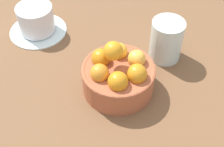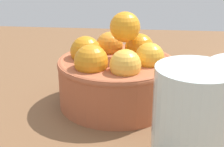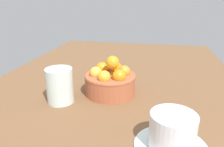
# 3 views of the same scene
# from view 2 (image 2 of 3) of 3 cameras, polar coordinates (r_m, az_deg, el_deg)

# --- Properties ---
(ground_plane) EXTENTS (1.49, 0.85, 0.03)m
(ground_plane) POSITION_cam_2_polar(r_m,az_deg,el_deg) (0.45, 0.76, -6.98)
(ground_plane) COLOR brown
(terracotta_bowl) EXTENTS (0.15, 0.15, 0.12)m
(terracotta_bowl) POSITION_cam_2_polar(r_m,az_deg,el_deg) (0.43, 0.77, 0.01)
(terracotta_bowl) COLOR #AD5938
(terracotta_bowl) RESTS_ON ground_plane
(water_glass) EXTENTS (0.07, 0.07, 0.10)m
(water_glass) POSITION_cam_2_polar(r_m,az_deg,el_deg) (0.31, 13.59, -7.35)
(water_glass) COLOR silver
(water_glass) RESTS_ON ground_plane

